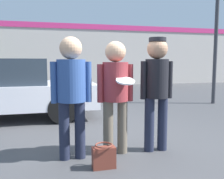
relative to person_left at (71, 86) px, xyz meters
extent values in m
plane|color=#3F3F42|center=(0.70, 0.37, -1.04)|extent=(56.00, 56.00, 0.00)
cube|color=beige|center=(0.70, 11.21, 0.75)|extent=(24.00, 0.18, 3.58)
cube|color=#E0337A|center=(0.70, 11.10, 2.39)|extent=(24.00, 0.04, 0.30)
cylinder|color=#1E2338|center=(-0.11, 0.00, -0.63)|extent=(0.15, 0.15, 0.83)
cylinder|color=#1E2338|center=(0.11, 0.00, -0.63)|extent=(0.15, 0.15, 0.83)
cylinder|color=#2D4C8C|center=(0.00, 0.00, 0.08)|extent=(0.40, 0.40, 0.58)
cylinder|color=#2D4C8C|center=(-0.24, 0.00, 0.06)|extent=(0.09, 0.09, 0.57)
cylinder|color=#2D4C8C|center=(0.24, 0.00, 0.06)|extent=(0.09, 0.09, 0.57)
sphere|color=tan|center=(0.00, 0.00, 0.53)|extent=(0.31, 0.31, 0.31)
cylinder|color=#665B4C|center=(0.54, 0.04, -0.64)|extent=(0.15, 0.15, 0.80)
cylinder|color=#665B4C|center=(0.76, 0.04, -0.64)|extent=(0.15, 0.15, 0.80)
cylinder|color=maroon|center=(0.65, 0.04, 0.05)|extent=(0.38, 0.38, 0.57)
cylinder|color=maroon|center=(0.42, 0.04, 0.03)|extent=(0.09, 0.09, 0.55)
cylinder|color=maroon|center=(0.87, 0.04, 0.03)|extent=(0.09, 0.09, 0.55)
sphere|color=tan|center=(0.65, 0.04, 0.49)|extent=(0.30, 0.30, 0.30)
cylinder|color=white|center=(0.71, -0.23, 0.08)|extent=(0.26, 0.26, 0.10)
cylinder|color=#1E2338|center=(1.18, 0.01, -0.62)|extent=(0.15, 0.15, 0.83)
cylinder|color=#1E2338|center=(1.40, 0.01, -0.62)|extent=(0.15, 0.15, 0.83)
cylinder|color=black|center=(1.29, 0.01, 0.08)|extent=(0.35, 0.35, 0.59)
cylinder|color=black|center=(1.08, 0.01, 0.06)|extent=(0.09, 0.09, 0.57)
cylinder|color=black|center=(1.51, 0.01, 0.06)|extent=(0.09, 0.09, 0.57)
sphere|color=tan|center=(1.29, 0.01, 0.53)|extent=(0.31, 0.31, 0.31)
cylinder|color=black|center=(1.29, 0.01, 0.67)|extent=(0.26, 0.26, 0.06)
cube|color=silver|center=(-1.40, 3.01, -0.47)|extent=(4.49, 1.95, 0.57)
cylinder|color=black|center=(0.00, 3.89, -0.71)|extent=(0.66, 0.22, 0.66)
cylinder|color=black|center=(0.00, 2.14, -0.71)|extent=(0.66, 0.22, 0.66)
cylinder|color=#38383D|center=(5.06, 3.68, 1.58)|extent=(0.12, 0.12, 5.24)
cube|color=brown|center=(0.36, -0.44, -0.90)|extent=(0.30, 0.14, 0.28)
torus|color=brown|center=(0.36, -0.44, -0.73)|extent=(0.23, 0.23, 0.02)
camera|label=1|loc=(-0.32, -3.48, 0.33)|focal=40.00mm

